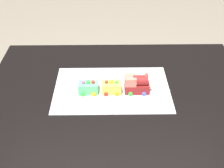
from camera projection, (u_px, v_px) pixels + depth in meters
name	position (u px, v px, depth m)	size (l,w,h in m)	color
dining_table	(119.00, 106.00, 1.60)	(1.40, 1.00, 0.74)	black
cake_board	(112.00, 89.00, 1.55)	(0.60, 0.40, 0.00)	silver
cake_locomotive	(137.00, 84.00, 1.50)	(0.14, 0.08, 0.12)	maroon
cake_car_flatbed_lemon	(111.00, 87.00, 1.51)	(0.10, 0.08, 0.07)	#F4E04C
cake_car_caboose_mint_green	(88.00, 87.00, 1.51)	(0.10, 0.08, 0.07)	#59CC7A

